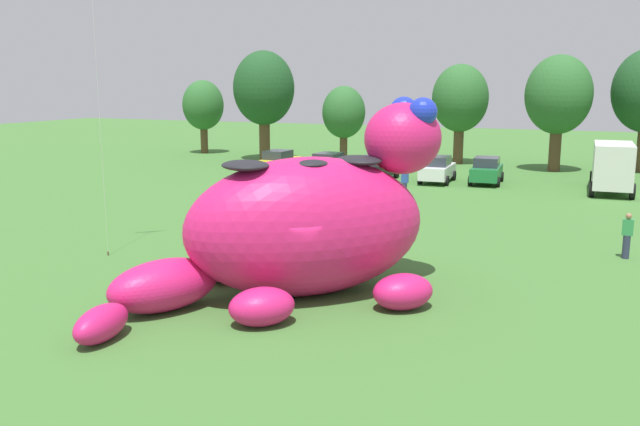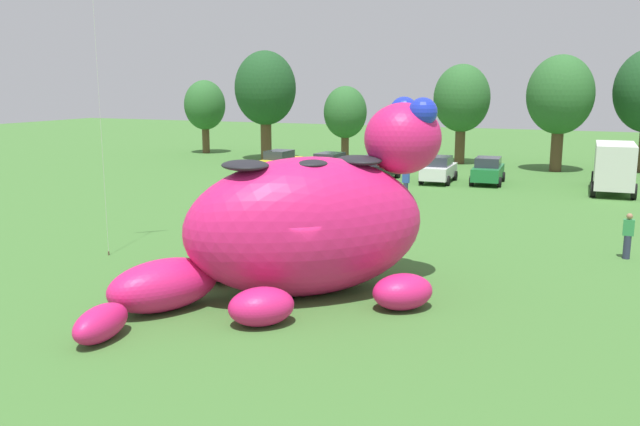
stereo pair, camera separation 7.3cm
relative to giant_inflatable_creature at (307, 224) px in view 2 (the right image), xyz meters
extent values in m
plane|color=#427533|center=(-0.12, -0.79, -2.18)|extent=(160.00, 160.00, 0.00)
ellipsoid|color=#E01E6B|center=(0.00, 0.02, -0.07)|extent=(8.01, 7.93, 4.23)
ellipsoid|color=#E01E6B|center=(2.29, 2.25, 2.50)|extent=(3.32, 3.31, 2.23)
sphere|color=#1E33CC|center=(2.10, 2.92, 3.34)|extent=(0.89, 0.89, 0.89)
sphere|color=#1E33CC|center=(2.96, 2.04, 3.34)|extent=(0.89, 0.89, 0.89)
ellipsoid|color=black|center=(1.21, 1.20, 1.88)|extent=(2.15, 2.16, 0.28)
ellipsoid|color=black|center=(0.00, 0.02, 1.88)|extent=(2.15, 2.16, 0.28)
ellipsoid|color=black|center=(-1.35, -1.29, 1.88)|extent=(2.15, 2.16, 0.28)
ellipsoid|color=#E01E6B|center=(-0.16, 3.15, -1.66)|extent=(2.20, 2.19, 1.03)
ellipsoid|color=#E01E6B|center=(3.12, -0.22, -1.66)|extent=(2.20, 2.19, 1.03)
ellipsoid|color=#E01E6B|center=(-2.99, 0.13, -1.66)|extent=(2.20, 2.19, 1.03)
ellipsoid|color=#E01E6B|center=(0.02, -2.97, -1.66)|extent=(2.20, 2.19, 1.03)
ellipsoid|color=#E01E6B|center=(-3.10, -2.99, -1.44)|extent=(2.99, 3.78, 1.48)
ellipsoid|color=#E01E6B|center=(-3.16, -5.54, -1.73)|extent=(1.09, 2.02, 0.90)
cube|color=yellow|center=(-13.07, 24.05, -1.46)|extent=(1.74, 4.12, 0.80)
cube|color=#2D333D|center=(-13.08, 23.90, -0.76)|extent=(1.51, 1.98, 0.60)
cylinder|color=black|center=(-13.91, 25.33, -1.86)|extent=(0.25, 0.64, 0.64)
cylinder|color=black|center=(-12.21, 25.31, -1.86)|extent=(0.25, 0.64, 0.64)
cylinder|color=black|center=(-13.94, 22.79, -1.86)|extent=(0.25, 0.64, 0.64)
cylinder|color=black|center=(-12.24, 22.77, -1.86)|extent=(0.25, 0.64, 0.64)
cube|color=red|center=(-9.16, 23.91, -1.46)|extent=(1.92, 4.19, 0.80)
cube|color=#2D333D|center=(-9.16, 23.76, -0.76)|extent=(1.60, 2.05, 0.60)
cylinder|color=black|center=(-9.93, 25.22, -1.86)|extent=(0.27, 0.65, 0.64)
cylinder|color=black|center=(-8.24, 25.13, -1.86)|extent=(0.27, 0.65, 0.64)
cylinder|color=black|center=(-10.07, 22.69, -1.86)|extent=(0.27, 0.65, 0.64)
cylinder|color=black|center=(-8.38, 22.59, -1.86)|extent=(0.27, 0.65, 0.64)
cube|color=black|center=(-5.74, 24.28, -1.46)|extent=(1.70, 4.10, 0.80)
cube|color=#2D333D|center=(-5.74, 24.13, -0.76)|extent=(1.50, 1.97, 0.60)
cylinder|color=black|center=(-6.59, 25.56, -1.86)|extent=(0.24, 0.64, 0.64)
cylinder|color=black|center=(-4.89, 25.56, -1.86)|extent=(0.24, 0.64, 0.64)
cylinder|color=black|center=(-6.59, 23.01, -1.86)|extent=(0.24, 0.64, 0.64)
cylinder|color=black|center=(-4.89, 23.01, -1.86)|extent=(0.24, 0.64, 0.64)
cube|color=white|center=(-1.87, 24.72, -1.46)|extent=(1.85, 4.16, 0.80)
cube|color=#2D333D|center=(-1.87, 24.57, -0.76)|extent=(1.57, 2.02, 0.60)
cylinder|color=black|center=(-2.77, 25.96, -1.86)|extent=(0.26, 0.65, 0.64)
cylinder|color=black|center=(-1.07, 26.02, -1.86)|extent=(0.26, 0.65, 0.64)
cylinder|color=black|center=(-2.67, 23.42, -1.86)|extent=(0.26, 0.65, 0.64)
cylinder|color=black|center=(-0.97, 23.48, -1.86)|extent=(0.26, 0.65, 0.64)
cube|color=#1E7238|center=(1.16, 25.41, -1.46)|extent=(1.95, 4.20, 0.80)
cube|color=#2D333D|center=(1.17, 25.26, -0.76)|extent=(1.62, 2.06, 0.60)
cylinder|color=black|center=(0.24, 26.63, -1.86)|extent=(0.28, 0.65, 0.64)
cylinder|color=black|center=(1.93, 26.73, -1.86)|extent=(0.28, 0.65, 0.64)
cylinder|color=black|center=(0.40, 24.09, -1.86)|extent=(0.28, 0.65, 0.64)
cylinder|color=black|center=(2.09, 24.19, -1.86)|extent=(0.28, 0.65, 0.64)
cube|color=#333842|center=(8.44, 27.38, -0.78)|extent=(2.06, 1.87, 1.90)
cube|color=silver|center=(8.55, 24.18, -0.48)|extent=(2.26, 4.67, 2.50)
cylinder|color=black|center=(7.44, 27.35, -1.73)|extent=(0.31, 0.91, 0.90)
cylinder|color=black|center=(9.44, 27.42, -1.73)|extent=(0.31, 0.91, 0.90)
cylinder|color=black|center=(7.55, 22.54, -1.73)|extent=(0.31, 0.91, 0.90)
cylinder|color=black|center=(9.65, 22.61, -1.73)|extent=(0.31, 0.91, 0.90)
cylinder|color=brown|center=(-26.01, 34.47, -1.01)|extent=(0.67, 0.67, 2.33)
ellipsoid|color=#2D662D|center=(-26.01, 34.47, 2.21)|extent=(3.73, 3.73, 4.48)
cylinder|color=brown|center=(-18.30, 31.79, -0.60)|extent=(0.90, 0.90, 3.17)
ellipsoid|color=#1E4C23|center=(-18.30, 31.79, 3.77)|extent=(5.07, 5.07, 6.08)
cylinder|color=brown|center=(-11.47, 32.51, -1.10)|extent=(0.62, 0.62, 2.16)
ellipsoid|color=#2D662D|center=(-11.47, 32.51, 1.89)|extent=(3.46, 3.46, 4.15)
cylinder|color=brown|center=(-2.79, 35.52, -0.80)|extent=(0.79, 0.79, 2.76)
ellipsoid|color=#2D662D|center=(-2.79, 35.52, 3.01)|extent=(4.42, 4.42, 5.30)
cylinder|color=brown|center=(4.67, 33.62, -0.71)|extent=(0.84, 0.84, 2.95)
ellipsoid|color=#2D662D|center=(4.67, 33.62, 3.37)|extent=(4.72, 4.72, 5.66)
cylinder|color=#2D334C|center=(9.10, 8.48, -1.74)|extent=(0.26, 0.26, 0.88)
cube|color=#338C4C|center=(9.10, 8.48, -1.00)|extent=(0.38, 0.22, 0.60)
sphere|color=#9E7051|center=(9.10, 8.48, -0.58)|extent=(0.22, 0.22, 0.22)
cylinder|color=#2D334C|center=(-2.11, 17.96, -1.74)|extent=(0.26, 0.26, 0.88)
cube|color=#2D4CA5|center=(-2.11, 17.96, -1.00)|extent=(0.38, 0.22, 0.60)
sphere|color=#9E7051|center=(-2.11, 17.96, -0.58)|extent=(0.22, 0.22, 0.22)
cylinder|color=#726656|center=(-7.01, 17.96, -1.74)|extent=(0.26, 0.26, 0.88)
cube|color=#2D4CA5|center=(-7.01, 17.96, -1.00)|extent=(0.38, 0.22, 0.60)
sphere|color=beige|center=(-7.01, 17.96, -0.58)|extent=(0.22, 0.22, 0.22)
cylinder|color=brown|center=(-8.79, 1.25, -2.11)|extent=(0.06, 0.06, 0.15)
cylinder|color=silver|center=(-8.79, 1.25, 3.77)|extent=(0.01, 0.01, 11.60)
camera|label=1|loc=(8.19, -18.01, 4.22)|focal=37.57mm
camera|label=2|loc=(8.26, -17.98, 4.22)|focal=37.57mm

